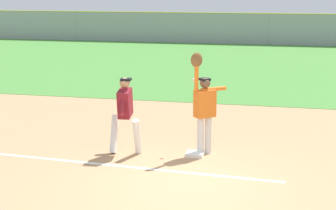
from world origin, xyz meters
name	(u,v)px	position (x,y,z in m)	size (l,w,h in m)	color
ground_plane	(185,185)	(0.00, 0.00, 0.00)	(79.50, 79.50, 0.00)	tan
outfield_grass	(256,65)	(0.00, 17.00, 0.01)	(52.15, 19.04, 0.01)	#478438
chalk_foul_line	(10,155)	(-4.15, 0.98, 0.00)	(12.00, 0.10, 0.01)	white
first_base	(195,154)	(-0.15, 1.88, 0.04)	(0.38, 0.38, 0.08)	white
fielder	(204,105)	(0.00, 2.05, 1.12)	(0.75, 0.67, 2.28)	silver
runner	(125,110)	(-1.69, 1.68, 1.00)	(0.76, 0.85, 1.72)	white
baseball	(194,80)	(-0.29, 2.38, 1.61)	(0.07, 0.07, 0.07)	white
outfield_fence	(269,29)	(0.00, 26.52, 1.00)	(52.23, 0.08, 2.01)	#93999E
parked_car_white	(112,28)	(-11.64, 29.85, 0.67)	(4.58, 2.48, 1.25)	white
parked_car_silver	(201,29)	(-4.98, 29.94, 0.67)	(4.57, 2.47, 1.25)	#B7B7BC
parked_car_green	(290,31)	(1.27, 29.69, 0.67)	(4.42, 2.17, 1.25)	#1E6B33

